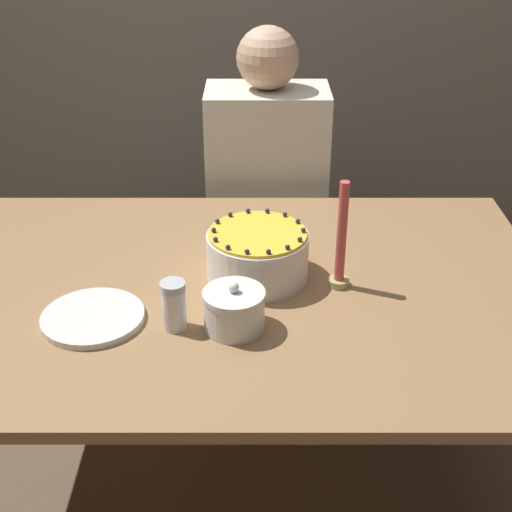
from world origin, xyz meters
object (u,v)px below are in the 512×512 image
cake (256,255)px  sugar_bowl (233,310)px  sugar_shaker (172,305)px  candle (340,246)px  person_man_blue_shirt (265,231)px

cake → sugar_bowl: size_ratio=1.81×
sugar_shaker → candle: (0.39, 0.18, 0.05)m
sugar_bowl → person_man_blue_shirt: size_ratio=0.11×
sugar_shaker → cake: bearing=50.2°
sugar_shaker → sugar_bowl: bearing=-0.9°
cake → candle: (0.20, -0.05, 0.05)m
sugar_shaker → person_man_blue_shirt: person_man_blue_shirt is taller
sugar_shaker → candle: bearing=24.6°
candle → person_man_blue_shirt: bearing=103.1°
sugar_bowl → person_man_blue_shirt: bearing=84.6°
sugar_bowl → person_man_blue_shirt: person_man_blue_shirt is taller
cake → sugar_bowl: cake is taller
cake → sugar_shaker: cake is taller
cake → candle: 0.21m
cake → person_man_blue_shirt: 0.74m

